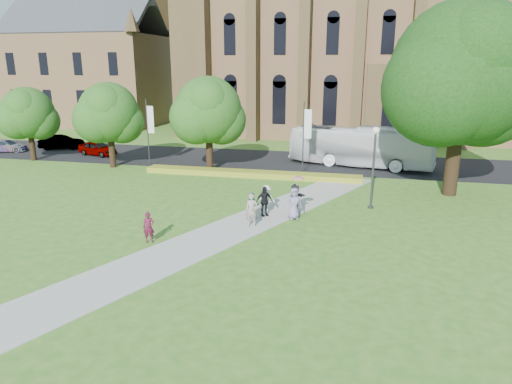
% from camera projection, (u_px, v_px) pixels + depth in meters
% --- Properties ---
extents(ground, '(160.00, 160.00, 0.00)m').
position_uv_depth(ground, '(231.00, 234.00, 24.87)').
color(ground, '#356C20').
rests_on(ground, ground).
extents(road, '(160.00, 10.00, 0.02)m').
position_uv_depth(road, '(288.00, 161.00, 43.65)').
color(road, black).
rests_on(road, ground).
extents(footpath, '(15.58, 28.54, 0.04)m').
position_uv_depth(footpath, '(236.00, 228.00, 25.81)').
color(footpath, '#B2B2A8').
rests_on(footpath, ground).
extents(flower_hedge, '(18.00, 1.40, 0.45)m').
position_uv_depth(flower_hedge, '(251.00, 174.00, 37.63)').
color(flower_hedge, gold).
rests_on(flower_hedge, ground).
extents(cathedral, '(52.60, 18.25, 28.00)m').
position_uv_depth(cathedral, '(394.00, 30.00, 56.56)').
color(cathedral, brown).
rests_on(cathedral, ground).
extents(building_west, '(22.00, 14.00, 18.30)m').
position_uv_depth(building_west, '(89.00, 62.00, 69.04)').
color(building_west, brown).
rests_on(building_west, ground).
extents(streetlamp, '(0.44, 0.44, 5.24)m').
position_uv_depth(streetlamp, '(374.00, 158.00, 28.50)').
color(streetlamp, '#38383D').
rests_on(streetlamp, ground).
extents(large_tree, '(9.60, 9.60, 13.20)m').
position_uv_depth(large_tree, '(463.00, 73.00, 30.19)').
color(large_tree, '#332114').
rests_on(large_tree, ground).
extents(street_tree_0, '(5.20, 5.20, 7.50)m').
position_uv_depth(street_tree_0, '(109.00, 112.00, 39.88)').
color(street_tree_0, '#332114').
rests_on(street_tree_0, ground).
extents(street_tree_1, '(5.60, 5.60, 8.05)m').
position_uv_depth(street_tree_1, '(208.00, 110.00, 38.35)').
color(street_tree_1, '#332114').
rests_on(street_tree_1, ground).
extents(street_tree_2, '(4.80, 4.80, 6.95)m').
position_uv_depth(street_tree_2, '(28.00, 113.00, 42.82)').
color(street_tree_2, '#332114').
rests_on(street_tree_2, ground).
extents(banner_pole_0, '(0.70, 0.10, 6.00)m').
position_uv_depth(banner_pole_0, '(305.00, 134.00, 37.78)').
color(banner_pole_0, '#38383D').
rests_on(banner_pole_0, ground).
extents(banner_pole_1, '(0.70, 0.10, 6.00)m').
position_uv_depth(banner_pole_1, '(149.00, 129.00, 40.75)').
color(banner_pole_1, '#38383D').
rests_on(banner_pole_1, ground).
extents(tour_coach, '(13.11, 5.69, 3.56)m').
position_uv_depth(tour_coach, '(361.00, 147.00, 41.00)').
color(tour_coach, silver).
rests_on(tour_coach, road).
extents(car_0, '(4.51, 2.78, 1.43)m').
position_uv_depth(car_0, '(97.00, 148.00, 46.20)').
color(car_0, gray).
rests_on(car_0, road).
extents(car_1, '(4.84, 3.02, 1.51)m').
position_uv_depth(car_1, '(62.00, 142.00, 49.55)').
color(car_1, gray).
rests_on(car_1, road).
extents(car_2, '(4.62, 2.93, 1.25)m').
position_uv_depth(car_2, '(6.00, 146.00, 48.13)').
color(car_2, gray).
rests_on(car_2, road).
extents(pedestrian_0, '(0.68, 0.55, 1.60)m').
position_uv_depth(pedestrian_0, '(149.00, 227.00, 23.51)').
color(pedestrian_0, '#55132C').
rests_on(pedestrian_0, footpath).
extents(pedestrian_1, '(0.96, 0.86, 1.62)m').
position_uv_depth(pedestrian_1, '(253.00, 206.00, 27.01)').
color(pedestrian_1, '#185878').
rests_on(pedestrian_1, footpath).
extents(pedestrian_2, '(1.26, 0.99, 1.71)m').
position_uv_depth(pedestrian_2, '(266.00, 199.00, 28.31)').
color(pedestrian_2, white).
rests_on(pedestrian_2, footpath).
extents(pedestrian_3, '(1.12, 1.03, 1.84)m').
position_uv_depth(pedestrian_3, '(264.00, 201.00, 27.56)').
color(pedestrian_3, black).
rests_on(pedestrian_3, footpath).
extents(pedestrian_4, '(1.10, 0.94, 1.90)m').
position_uv_depth(pedestrian_4, '(294.00, 204.00, 27.01)').
color(pedestrian_4, gray).
rests_on(pedestrian_4, footpath).
extents(pedestrian_5, '(1.15, 1.84, 1.89)m').
position_uv_depth(pedestrian_5, '(295.00, 199.00, 27.94)').
color(pedestrian_5, '#28262D').
rests_on(pedestrian_5, footpath).
extents(pedestrian_6, '(0.73, 0.51, 1.92)m').
position_uv_depth(pedestrian_6, '(252.00, 210.00, 25.73)').
color(pedestrian_6, gray).
rests_on(pedestrian_6, footpath).
extents(parasol, '(0.82, 0.82, 0.63)m').
position_uv_depth(parasol, '(298.00, 183.00, 26.72)').
color(parasol, tan).
rests_on(parasol, pedestrian_4).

